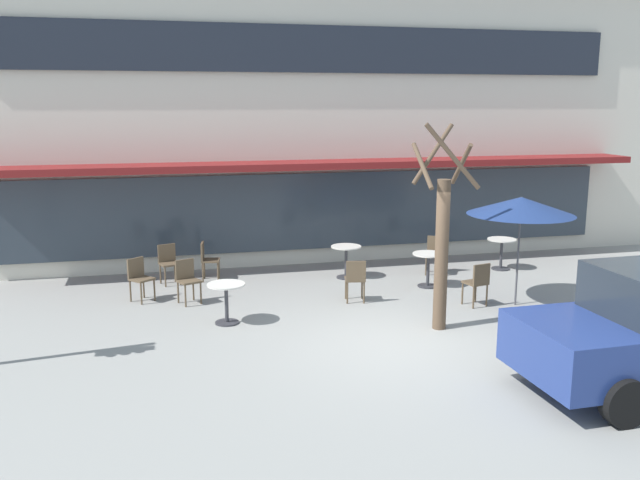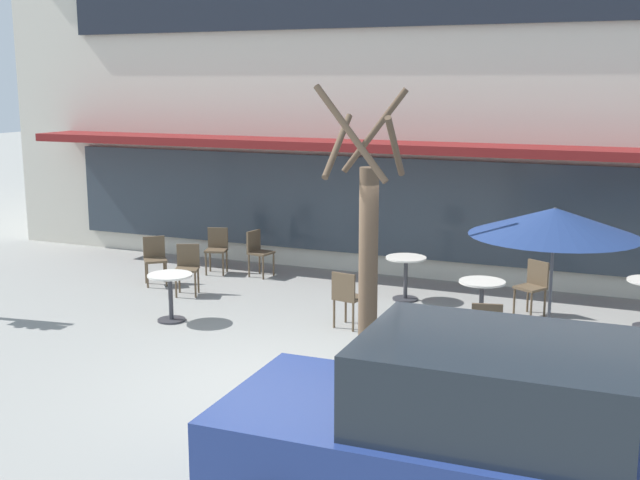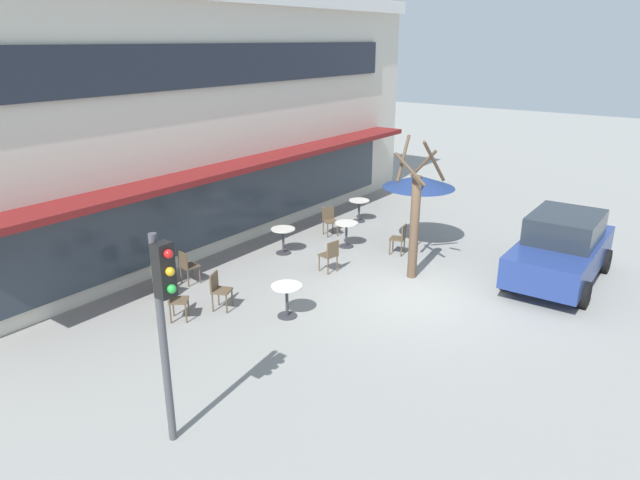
{
  "view_description": "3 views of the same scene",
  "coord_description": "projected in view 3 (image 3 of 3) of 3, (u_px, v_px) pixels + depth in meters",
  "views": [
    {
      "loc": [
        -3.9,
        -10.3,
        4.04
      ],
      "look_at": [
        -0.69,
        2.85,
        1.26
      ],
      "focal_mm": 38.0,
      "sensor_mm": 36.0,
      "label": 1
    },
    {
      "loc": [
        4.18,
        -8.57,
        3.74
      ],
      "look_at": [
        -0.76,
        3.11,
        1.21
      ],
      "focal_mm": 45.0,
      "sensor_mm": 36.0,
      "label": 2
    },
    {
      "loc": [
        -11.61,
        -5.71,
        5.92
      ],
      "look_at": [
        -0.41,
        2.54,
        1.0
      ],
      "focal_mm": 32.0,
      "sensor_mm": 36.0,
      "label": 3
    }
  ],
  "objects": [
    {
      "name": "cafe_chair_5",
      "position": [
        329.0,
        219.0,
        18.08
      ],
      "size": [
        0.55,
        0.55,
        0.89
      ],
      "color": "brown",
      "rests_on": "ground"
    },
    {
      "name": "street_tree",
      "position": [
        415.0,
        218.0,
        14.47
      ],
      "size": [
        0.99,
        1.07,
        3.7
      ],
      "color": "brown",
      "rests_on": "ground"
    },
    {
      "name": "cafe_table_streetside",
      "position": [
        346.0,
        230.0,
        17.02
      ],
      "size": [
        0.7,
        0.7,
        0.76
      ],
      "color": "#333338",
      "rests_on": "ground"
    },
    {
      "name": "cafe_table_near_wall",
      "position": [
        359.0,
        207.0,
        19.41
      ],
      "size": [
        0.7,
        0.7,
        0.76
      ],
      "color": "#333338",
      "rests_on": "ground"
    },
    {
      "name": "cafe_table_by_tree",
      "position": [
        287.0,
        296.0,
        12.7
      ],
      "size": [
        0.7,
        0.7,
        0.76
      ],
      "color": "#333338",
      "rests_on": "ground"
    },
    {
      "name": "ground_plane",
      "position": [
        413.0,
        294.0,
        13.98
      ],
      "size": [
        80.0,
        80.0,
        0.0
      ],
      "primitive_type": "plane",
      "color": "gray"
    },
    {
      "name": "cafe_chair_6",
      "position": [
        175.0,
        298.0,
        12.55
      ],
      "size": [
        0.56,
        0.56,
        0.89
      ],
      "color": "brown",
      "rests_on": "ground"
    },
    {
      "name": "parked_sedan",
      "position": [
        561.0,
        248.0,
        14.54
      ],
      "size": [
        4.24,
        2.09,
        1.76
      ],
      "color": "navy",
      "rests_on": "ground"
    },
    {
      "name": "cafe_chair_1",
      "position": [
        161.0,
        276.0,
        13.71
      ],
      "size": [
        0.5,
        0.5,
        0.89
      ],
      "color": "brown",
      "rests_on": "ground"
    },
    {
      "name": "cafe_chair_4",
      "position": [
        330.0,
        254.0,
        15.15
      ],
      "size": [
        0.47,
        0.47,
        0.89
      ],
      "color": "brown",
      "rests_on": "ground"
    },
    {
      "name": "cafe_chair_0",
      "position": [
        187.0,
        265.0,
        14.41
      ],
      "size": [
        0.46,
        0.46,
        0.89
      ],
      "color": "brown",
      "rests_on": "ground"
    },
    {
      "name": "cafe_chair_3",
      "position": [
        219.0,
        288.0,
        13.06
      ],
      "size": [
        0.52,
        0.52,
        0.89
      ],
      "color": "brown",
      "rests_on": "ground"
    },
    {
      "name": "traffic_light_pole",
      "position": [
        164.0,
        308.0,
        8.12
      ],
      "size": [
        0.26,
        0.44,
        3.4
      ],
      "color": "#47474C",
      "rests_on": "ground"
    },
    {
      "name": "patio_umbrella_green_folded",
      "position": [
        419.0,
        182.0,
        16.48
      ],
      "size": [
        2.1,
        2.1,
        2.2
      ],
      "color": "#4C4C51",
      "rests_on": "ground"
    },
    {
      "name": "cafe_chair_2",
      "position": [
        400.0,
        237.0,
        16.42
      ],
      "size": [
        0.48,
        0.48,
        0.89
      ],
      "color": "brown",
      "rests_on": "ground"
    },
    {
      "name": "building_facade",
      "position": [
        142.0,
        114.0,
        18.33
      ],
      "size": [
        19.1,
        9.1,
        7.3
      ],
      "color": "beige",
      "rests_on": "ground"
    },
    {
      "name": "cafe_table_mid_patio",
      "position": [
        283.0,
        237.0,
        16.49
      ],
      "size": [
        0.7,
        0.7,
        0.76
      ],
      "color": "#333338",
      "rests_on": "ground"
    }
  ]
}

